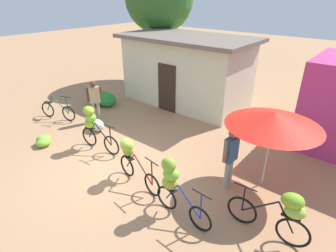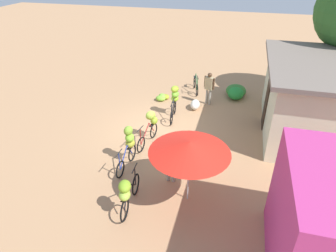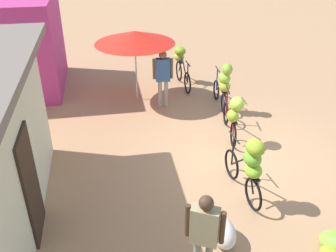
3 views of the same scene
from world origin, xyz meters
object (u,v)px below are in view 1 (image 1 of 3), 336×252
Objects in this scene: bicycle_near_pile at (93,124)px; bicycle_center_loaded at (131,156)px; bicycle_rightmost at (282,211)px; produce_sack at (97,125)px; market_umbrella at (274,119)px; bicycle_by_shop at (173,183)px; person_vendor at (231,153)px; building_low at (186,70)px; banana_pile_on_ground at (44,141)px; person_bystander at (95,97)px; bicycle_leftmost at (58,111)px.

bicycle_near_pile reaches higher than bicycle_center_loaded.
produce_sack is (-6.90, 0.71, -0.52)m from bicycle_rightmost.
bicycle_by_shop is (-1.20, -2.32, -1.08)m from market_umbrella.
market_umbrella is at bearing 45.84° from person_vendor.
market_umbrella is at bearing 121.07° from bicycle_rightmost.
bicycle_by_shop is (3.96, -5.95, -0.67)m from building_low.
bicycle_by_shop is at bearing -160.02° from bicycle_rightmost.
banana_pile_on_ground is at bearing -176.93° from bicycle_by_shop.
produce_sack is at bearing -178.48° from person_vendor.
market_umbrella is 2.82m from bicycle_by_shop.
person_bystander is at bearing -177.35° from market_umbrella.
bicycle_near_pile is 0.97× the size of person_vendor.
bicycle_leftmost is (-2.83, -4.79, -1.15)m from building_low.
bicycle_center_loaded is at bearing -67.54° from building_low.
person_vendor is at bearing 32.47° from bicycle_center_loaded.
bicycle_rightmost is at bearing -2.48° from bicycle_leftmost.
banana_pile_on_ground is 2.45m from person_bystander.
bicycle_by_shop is at bearing -56.33° from building_low.
building_low reaches higher than bicycle_leftmost.
building_low is 8.32× the size of produce_sack.
bicycle_rightmost is 2.48× the size of produce_sack.
market_umbrella is 1.39× the size of bicycle_near_pile.
building_low is 6.32m from market_umbrella.
market_umbrella is 6.26m from produce_sack.
person_bystander is at bearing 170.70° from bicycle_rightmost.
person_vendor reaches higher than banana_pile_on_ground.
bicycle_by_shop reaches higher than bicycle_rightmost.
building_low is at bearing 91.59° from bicycle_near_pile.
banana_pile_on_ground is (1.47, -1.45, -0.21)m from bicycle_leftmost.
bicycle_by_shop is 2.03× the size of banana_pile_on_ground.
person_bystander is (-1.62, 1.32, 0.13)m from bicycle_near_pile.
bicycle_by_shop is 2.24× the size of produce_sack.
person_bystander reaches higher than produce_sack.
banana_pile_on_ground is at bearing -87.19° from person_bystander.
market_umbrella is (5.16, -3.63, 0.41)m from building_low.
building_low is 3.60× the size of person_bystander.
banana_pile_on_ground is 6.22m from person_vendor.
banana_pile_on_ground is 0.46× the size of person_vendor.
bicycle_leftmost is 2.10× the size of banana_pile_on_ground.
banana_pile_on_ground is at bearing -102.30° from building_low.
market_umbrella is 6.70m from person_bystander.
bicycle_by_shop is at bearing -117.28° from market_umbrella.
bicycle_rightmost reaches higher than produce_sack.
bicycle_near_pile is (2.98, -0.46, 0.51)m from bicycle_leftmost.
bicycle_near_pile is at bearing -179.25° from bicycle_rightmost.
produce_sack is at bearing 140.30° from bicycle_near_pile.
person_bystander reaches higher than bicycle_center_loaded.
bicycle_near_pile reaches higher than bicycle_leftmost.
building_low is 6.53m from banana_pile_on_ground.
building_low is 3.71× the size of bicycle_by_shop.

